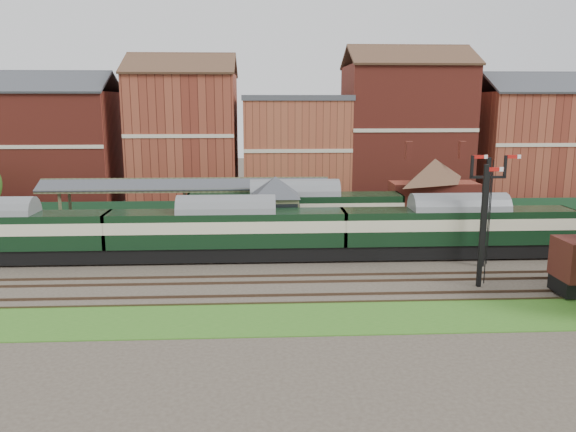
{
  "coord_description": "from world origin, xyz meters",
  "views": [
    {
      "loc": [
        -4.22,
        -41.43,
        11.85
      ],
      "look_at": [
        -2.05,
        2.0,
        3.0
      ],
      "focal_mm": 35.0,
      "sensor_mm": 36.0,
      "label": 1
    }
  ],
  "objects_px": {
    "dmu_train": "(227,230)",
    "platform_railcar": "(295,211)",
    "signal_box": "(276,211)",
    "semaphore_bracket": "(486,204)"
  },
  "relations": [
    {
      "from": "dmu_train",
      "to": "platform_railcar",
      "type": "relative_size",
      "value": 2.85
    },
    {
      "from": "signal_box",
      "to": "semaphore_bracket",
      "type": "xyz_separation_m",
      "value": [
        15.04,
        -5.75,
        1.44
      ]
    },
    {
      "from": "signal_box",
      "to": "platform_railcar",
      "type": "distance_m",
      "value": 3.76
    },
    {
      "from": "semaphore_bracket",
      "to": "platform_railcar",
      "type": "height_order",
      "value": "semaphore_bracket"
    },
    {
      "from": "signal_box",
      "to": "semaphore_bracket",
      "type": "relative_size",
      "value": 0.73
    },
    {
      "from": "semaphore_bracket",
      "to": "platform_railcar",
      "type": "relative_size",
      "value": 0.44
    },
    {
      "from": "signal_box",
      "to": "semaphore_bracket",
      "type": "distance_m",
      "value": 16.16
    },
    {
      "from": "signal_box",
      "to": "dmu_train",
      "type": "relative_size",
      "value": 0.11
    },
    {
      "from": "semaphore_bracket",
      "to": "dmu_train",
      "type": "bearing_deg",
      "value": 172.43
    },
    {
      "from": "semaphore_bracket",
      "to": "platform_railcar",
      "type": "bearing_deg",
      "value": 145.87
    }
  ]
}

